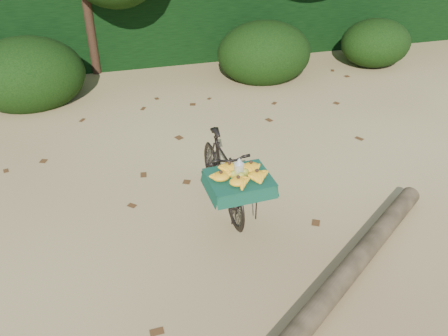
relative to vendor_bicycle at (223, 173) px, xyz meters
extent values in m
plane|color=tan|center=(0.42, -0.31, -0.49)|extent=(80.00, 80.00, 0.00)
imported|color=black|center=(0.00, 0.02, -0.01)|extent=(0.54, 1.62, 0.96)
cube|color=black|center=(0.03, -0.58, 0.29)|extent=(0.37, 0.44, 0.02)
cube|color=#124331|center=(0.03, -0.58, 0.31)|extent=(0.72, 0.61, 0.01)
ellipsoid|color=olive|center=(0.10, -0.57, 0.36)|extent=(0.09, 0.07, 0.10)
ellipsoid|color=olive|center=(0.03, -0.52, 0.36)|extent=(0.09, 0.07, 0.10)
ellipsoid|color=olive|center=(-0.04, -0.58, 0.36)|extent=(0.09, 0.07, 0.10)
ellipsoid|color=olive|center=(0.03, -0.63, 0.36)|extent=(0.09, 0.07, 0.10)
cylinder|color=#EAE5C6|center=(0.03, -0.57, 0.40)|extent=(0.11, 0.11, 0.14)
cylinder|color=brown|center=(1.08, -1.48, -0.38)|extent=(2.68, 2.02, 0.23)
cube|color=black|center=(0.42, 5.99, 0.41)|extent=(26.00, 1.80, 1.80)
camera|label=1|loc=(-1.25, -4.71, 3.22)|focal=38.00mm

